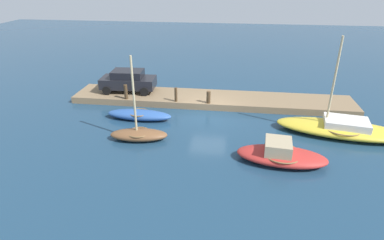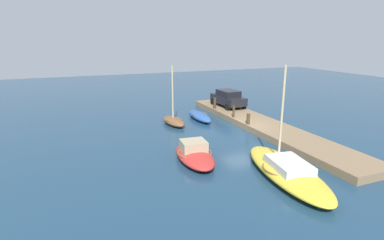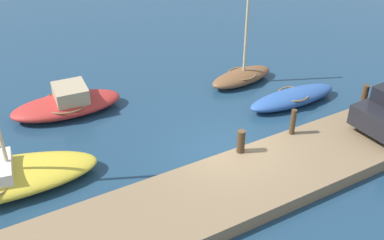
{
  "view_description": "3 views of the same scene",
  "coord_description": "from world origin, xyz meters",
  "px_view_note": "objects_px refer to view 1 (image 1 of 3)",
  "views": [
    {
      "loc": [
        -1.49,
        19.73,
        8.7
      ],
      "look_at": [
        0.72,
        3.26,
        0.95
      ],
      "focal_mm": 29.78,
      "sensor_mm": 36.0,
      "label": 1
    },
    {
      "loc": [
        -19.43,
        12.04,
        6.97
      ],
      "look_at": [
        -0.29,
        4.21,
        1.39
      ],
      "focal_mm": 28.44,
      "sensor_mm": 36.0,
      "label": 2
    },
    {
      "loc": [
        -7.77,
        -11.15,
        9.84
      ],
      "look_at": [
        -0.42,
        1.75,
        0.58
      ],
      "focal_mm": 43.26,
      "sensor_mm": 36.0,
      "label": 3
    }
  ],
  "objects_px": {
    "motorboat_red": "(281,155)",
    "rowboat_blue": "(139,115)",
    "mooring_post_mid_west": "(176,95)",
    "rowboat_brown": "(139,134)",
    "mooring_post_west": "(208,97)",
    "sailboat_yellow": "(342,128)",
    "parked_car": "(128,80)",
    "mooring_post_mid_east": "(126,92)"
  },
  "relations": [
    {
      "from": "parked_car",
      "to": "mooring_post_west",
      "type": "bearing_deg",
      "value": 162.66
    },
    {
      "from": "sailboat_yellow",
      "to": "mooring_post_mid_east",
      "type": "relative_size",
      "value": 7.31
    },
    {
      "from": "rowboat_blue",
      "to": "mooring_post_mid_east",
      "type": "bearing_deg",
      "value": -53.13
    },
    {
      "from": "rowboat_blue",
      "to": "mooring_post_mid_west",
      "type": "bearing_deg",
      "value": -129.64
    },
    {
      "from": "sailboat_yellow",
      "to": "parked_car",
      "type": "xyz_separation_m",
      "value": [
        14.26,
        -4.4,
        0.88
      ]
    },
    {
      "from": "sailboat_yellow",
      "to": "mooring_post_mid_west",
      "type": "relative_size",
      "value": 7.65
    },
    {
      "from": "mooring_post_west",
      "to": "mooring_post_mid_east",
      "type": "distance_m",
      "value": 5.88
    },
    {
      "from": "motorboat_red",
      "to": "mooring_post_mid_east",
      "type": "height_order",
      "value": "mooring_post_mid_east"
    },
    {
      "from": "mooring_post_mid_east",
      "to": "parked_car",
      "type": "relative_size",
      "value": 0.26
    },
    {
      "from": "rowboat_blue",
      "to": "sailboat_yellow",
      "type": "bearing_deg",
      "value": 179.4
    },
    {
      "from": "rowboat_brown",
      "to": "mooring_post_west",
      "type": "height_order",
      "value": "rowboat_brown"
    },
    {
      "from": "rowboat_blue",
      "to": "rowboat_brown",
      "type": "bearing_deg",
      "value": 107.46
    },
    {
      "from": "rowboat_brown",
      "to": "parked_car",
      "type": "bearing_deg",
      "value": -73.4
    },
    {
      "from": "rowboat_brown",
      "to": "sailboat_yellow",
      "type": "bearing_deg",
      "value": -174.91
    },
    {
      "from": "mooring_post_west",
      "to": "mooring_post_mid_east",
      "type": "height_order",
      "value": "mooring_post_mid_east"
    },
    {
      "from": "sailboat_yellow",
      "to": "rowboat_brown",
      "type": "bearing_deg",
      "value": 20.32
    },
    {
      "from": "sailboat_yellow",
      "to": "mooring_post_west",
      "type": "bearing_deg",
      "value": -9.39
    },
    {
      "from": "rowboat_brown",
      "to": "mooring_post_mid_east",
      "type": "height_order",
      "value": "rowboat_brown"
    },
    {
      "from": "sailboat_yellow",
      "to": "mooring_post_west",
      "type": "height_order",
      "value": "sailboat_yellow"
    },
    {
      "from": "rowboat_blue",
      "to": "mooring_post_mid_west",
      "type": "distance_m",
      "value": 3.1
    },
    {
      "from": "mooring_post_mid_west",
      "to": "motorboat_red",
      "type": "bearing_deg",
      "value": 135.67
    },
    {
      "from": "rowboat_blue",
      "to": "mooring_post_mid_west",
      "type": "relative_size",
      "value": 4.28
    },
    {
      "from": "rowboat_blue",
      "to": "mooring_post_west",
      "type": "bearing_deg",
      "value": -150.21
    },
    {
      "from": "mooring_post_mid_east",
      "to": "parked_car",
      "type": "xyz_separation_m",
      "value": [
        0.32,
        -1.61,
        0.32
      ]
    },
    {
      "from": "rowboat_brown",
      "to": "rowboat_blue",
      "type": "height_order",
      "value": "rowboat_brown"
    },
    {
      "from": "rowboat_brown",
      "to": "mooring_post_mid_east",
      "type": "relative_size",
      "value": 4.64
    },
    {
      "from": "rowboat_brown",
      "to": "mooring_post_west",
      "type": "bearing_deg",
      "value": -130.92
    },
    {
      "from": "motorboat_red",
      "to": "mooring_post_west",
      "type": "height_order",
      "value": "mooring_post_west"
    },
    {
      "from": "rowboat_brown",
      "to": "mooring_post_mid_east",
      "type": "bearing_deg",
      "value": -70.18
    },
    {
      "from": "motorboat_red",
      "to": "mooring_post_mid_west",
      "type": "bearing_deg",
      "value": -38.7
    },
    {
      "from": "rowboat_brown",
      "to": "rowboat_blue",
      "type": "xyz_separation_m",
      "value": [
        0.75,
        -2.69,
        -0.05
      ]
    },
    {
      "from": "motorboat_red",
      "to": "rowboat_brown",
      "type": "bearing_deg",
      "value": -4.32
    },
    {
      "from": "motorboat_red",
      "to": "rowboat_blue",
      "type": "bearing_deg",
      "value": -19.88
    },
    {
      "from": "mooring_post_mid_west",
      "to": "mooring_post_mid_east",
      "type": "distance_m",
      "value": 3.6
    },
    {
      "from": "motorboat_red",
      "to": "mooring_post_mid_east",
      "type": "distance_m",
      "value": 11.9
    },
    {
      "from": "sailboat_yellow",
      "to": "motorboat_red",
      "type": "bearing_deg",
      "value": 52.02
    },
    {
      "from": "mooring_post_mid_east",
      "to": "rowboat_blue",
      "type": "bearing_deg",
      "value": 125.04
    },
    {
      "from": "mooring_post_west",
      "to": "rowboat_blue",
      "type": "bearing_deg",
      "value": 27.96
    },
    {
      "from": "rowboat_blue",
      "to": "mooring_post_mid_west",
      "type": "height_order",
      "value": "mooring_post_mid_west"
    },
    {
      "from": "motorboat_red",
      "to": "parked_car",
      "type": "relative_size",
      "value": 1.13
    },
    {
      "from": "motorboat_red",
      "to": "parked_car",
      "type": "distance_m",
      "value": 13.1
    },
    {
      "from": "mooring_post_west",
      "to": "mooring_post_mid_west",
      "type": "distance_m",
      "value": 2.27
    }
  ]
}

